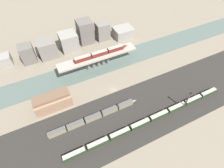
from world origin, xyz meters
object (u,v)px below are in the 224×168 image
train_yard_near (152,119)px  train_on_bridge (102,53)px  signal_tower (187,100)px  train_yard_mid (95,117)px  warehouse_building (53,101)px

train_yard_near → train_on_bridge: bearing=97.1°
train_on_bridge → signal_tower: size_ratio=2.65×
train_yard_mid → signal_tower: signal_tower is taller
train_yard_near → train_yard_mid: bearing=152.3°
warehouse_building → signal_tower: signal_tower is taller
train_yard_near → signal_tower: 25.27m
train_on_bridge → train_yard_mid: bearing=-118.9°
signal_tower → warehouse_building: bearing=153.3°
train_on_bridge → warehouse_building: (-44.85, -22.93, -7.05)m
train_yard_mid → signal_tower: bearing=-17.8°
train_on_bridge → train_yard_near: size_ratio=0.39×
signal_tower → train_on_bridge: bearing=117.3°
train_on_bridge → train_yard_mid: (-24.10, -43.57, -10.33)m
train_on_bridge → warehouse_building: 50.87m
signal_tower → train_yard_mid: bearing=162.2°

